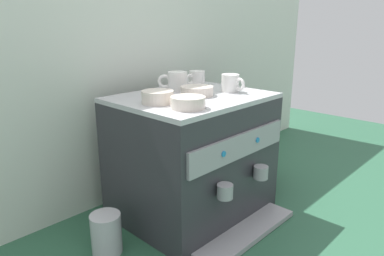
# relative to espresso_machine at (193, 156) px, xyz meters

# --- Properties ---
(ground_plane) EXTENTS (4.00, 4.00, 0.00)m
(ground_plane) POSITION_rel_espresso_machine_xyz_m (0.00, 0.00, -0.25)
(ground_plane) COLOR #28563D
(tiled_backsplash_wall) EXTENTS (2.80, 0.03, 1.10)m
(tiled_backsplash_wall) POSITION_rel_espresso_machine_xyz_m (0.00, 0.34, 0.31)
(tiled_backsplash_wall) COLOR silver
(tiled_backsplash_wall) RESTS_ON ground_plane
(espresso_machine) EXTENTS (0.58, 0.57, 0.50)m
(espresso_machine) POSITION_rel_espresso_machine_xyz_m (0.00, 0.00, 0.00)
(espresso_machine) COLOR #2D2D33
(espresso_machine) RESTS_ON ground_plane
(ceramic_cup_0) EXTENTS (0.07, 0.11, 0.07)m
(ceramic_cup_0) POSITION_rel_espresso_machine_xyz_m (0.16, -0.06, 0.29)
(ceramic_cup_0) COLOR white
(ceramic_cup_0) RESTS_ON espresso_machine
(ceramic_cup_1) EXTENTS (0.11, 0.10, 0.08)m
(ceramic_cup_1) POSITION_rel_espresso_machine_xyz_m (0.03, 0.12, 0.29)
(ceramic_cup_1) COLOR white
(ceramic_cup_1) RESTS_ON espresso_machine
(ceramic_cup_2) EXTENTS (0.11, 0.07, 0.07)m
(ceramic_cup_2) POSITION_rel_espresso_machine_xyz_m (0.17, 0.14, 0.28)
(ceramic_cup_2) COLOR white
(ceramic_cup_2) RESTS_ON espresso_machine
(ceramic_bowl_0) EXTENTS (0.12, 0.12, 0.04)m
(ceramic_bowl_0) POSITION_rel_espresso_machine_xyz_m (-0.16, -0.13, 0.27)
(ceramic_bowl_0) COLOR beige
(ceramic_bowl_0) RESTS_ON espresso_machine
(ceramic_bowl_1) EXTENTS (0.11, 0.11, 0.04)m
(ceramic_bowl_1) POSITION_rel_espresso_machine_xyz_m (-0.18, -0.00, 0.27)
(ceramic_bowl_1) COLOR beige
(ceramic_bowl_1) RESTS_ON espresso_machine
(ceramic_bowl_2) EXTENTS (0.13, 0.13, 0.04)m
(ceramic_bowl_2) POSITION_rel_espresso_machine_xyz_m (0.01, -0.01, 0.27)
(ceramic_bowl_2) COLOR beige
(ceramic_bowl_2) RESTS_ON espresso_machine
(coffee_grinder) EXTENTS (0.19, 0.19, 0.47)m
(coffee_grinder) POSITION_rel_espresso_machine_xyz_m (0.44, -0.03, -0.02)
(coffee_grinder) COLOR black
(coffee_grinder) RESTS_ON ground_plane
(milk_pitcher) EXTENTS (0.11, 0.11, 0.14)m
(milk_pitcher) POSITION_rel_espresso_machine_xyz_m (-0.42, 0.02, -0.17)
(milk_pitcher) COLOR #B7B7BC
(milk_pitcher) RESTS_ON ground_plane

